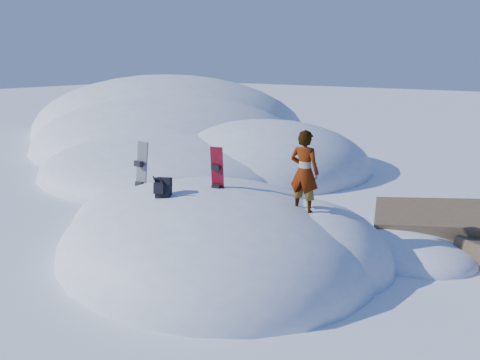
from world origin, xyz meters
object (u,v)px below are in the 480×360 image
Objects in this scene: person at (304,172)px; snowboard_dark at (141,176)px; backpack at (163,188)px; snowboard_red at (217,180)px.

snowboard_dark is at bearing 4.93° from person.
person is at bearing 5.18° from snowboard_dark.
snowboard_dark is at bearing 123.97° from backpack.
snowboard_red is at bearing 28.33° from backpack.
snowboard_red is 2.94× the size of backpack.
person reaches higher than snowboard_red.
backpack is (1.68, -0.96, 0.21)m from snowboard_dark.
person is (4.02, 0.43, 0.59)m from snowboard_dark.
backpack is at bearing -140.27° from snowboard_red.
backpack is 0.30× the size of person.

